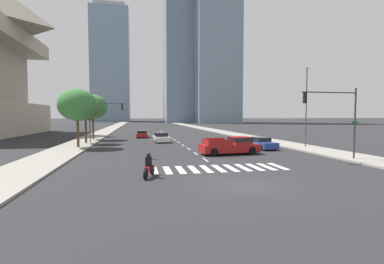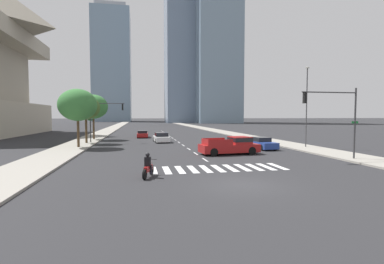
{
  "view_description": "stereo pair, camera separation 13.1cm",
  "coord_description": "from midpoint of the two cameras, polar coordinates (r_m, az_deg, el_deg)",
  "views": [
    {
      "loc": [
        -5.55,
        -14.28,
        3.69
      ],
      "look_at": [
        0.0,
        14.88,
        2.0
      ],
      "focal_mm": 26.72,
      "sensor_mm": 36.0,
      "label": 1
    },
    {
      "loc": [
        -5.42,
        -14.3,
        3.69
      ],
      "look_at": [
        0.0,
        14.88,
        2.0
      ],
      "focal_mm": 26.72,
      "sensor_mm": 36.0,
      "label": 2
    }
  ],
  "objects": [
    {
      "name": "ground_plane",
      "position": [
        15.74,
        10.1,
        -10.34
      ],
      "size": [
        800.0,
        800.0,
        0.0
      ],
      "primitive_type": "plane",
      "color": "#28282B"
    },
    {
      "name": "sidewalk_east",
      "position": [
        48.13,
        11.87,
        -1.12
      ],
      "size": [
        4.0,
        260.0,
        0.15
      ],
      "primitive_type": "cube",
      "color": "gray",
      "rests_on": "ground"
    },
    {
      "name": "sidewalk_west",
      "position": [
        45.07,
        -20.37,
        -1.55
      ],
      "size": [
        4.0,
        260.0,
        0.15
      ],
      "primitive_type": "cube",
      "color": "gray",
      "rests_on": "ground"
    },
    {
      "name": "crosswalk_near",
      "position": [
        20.27,
        5.15,
        -7.23
      ],
      "size": [
        9.45,
        2.83,
        0.01
      ],
      "color": "silver",
      "rests_on": "ground"
    },
    {
      "name": "lane_divider_center",
      "position": [
        47.62,
        -4.13,
        -1.19
      ],
      "size": [
        0.14,
        50.0,
        0.01
      ],
      "color": "silver",
      "rests_on": "ground"
    },
    {
      "name": "motorcycle_lead",
      "position": [
        17.47,
        -8.79,
        -7.01
      ],
      "size": [
        0.93,
        2.0,
        1.49
      ],
      "rotation": [
        0.0,
        0.0,
        1.25
      ],
      "color": "black",
      "rests_on": "ground"
    },
    {
      "name": "pickup_truck",
      "position": [
        27.74,
        7.84,
        -2.72
      ],
      "size": [
        5.83,
        2.64,
        1.67
      ],
      "rotation": [
        0.0,
        0.0,
        0.1
      ],
      "color": "maroon",
      "rests_on": "ground"
    },
    {
      "name": "sedan_red_0",
      "position": [
        49.25,
        -10.03,
        -0.43
      ],
      "size": [
        1.9,
        4.52,
        1.21
      ],
      "rotation": [
        0.0,
        0.0,
        1.55
      ],
      "color": "maroon",
      "rests_on": "ground"
    },
    {
      "name": "sedan_white_1",
      "position": [
        40.19,
        -6.32,
        -1.14
      ],
      "size": [
        2.11,
        4.52,
        1.36
      ],
      "rotation": [
        0.0,
        0.0,
        1.63
      ],
      "color": "silver",
      "rests_on": "ground"
    },
    {
      "name": "sedan_blue_2",
      "position": [
        32.79,
        13.6,
        -2.23
      ],
      "size": [
        2.09,
        4.44,
        1.3
      ],
      "rotation": [
        0.0,
        0.0,
        -1.49
      ],
      "color": "navy",
      "rests_on": "ground"
    },
    {
      "name": "traffic_signal_near",
      "position": [
        26.02,
        26.61,
        3.99
      ],
      "size": [
        5.15,
        0.28,
        5.82
      ],
      "rotation": [
        0.0,
        0.0,
        3.14
      ],
      "color": "#333335",
      "rests_on": "sidewalk_east"
    },
    {
      "name": "traffic_signal_far",
      "position": [
        40.18,
        -17.43,
        3.56
      ],
      "size": [
        4.77,
        0.28,
        5.59
      ],
      "color": "#333335",
      "rests_on": "sidewalk_west"
    },
    {
      "name": "street_lamp_east",
      "position": [
        35.08,
        21.76,
        5.66
      ],
      "size": [
        0.5,
        0.24,
        9.06
      ],
      "color": "#3F3F42",
      "rests_on": "sidewalk_east"
    },
    {
      "name": "street_tree_nearest",
      "position": [
        34.79,
        -22.02,
        5.02
      ],
      "size": [
        4.25,
        4.25,
        6.57
      ],
      "color": "#4C3823",
      "rests_on": "sidewalk_west"
    },
    {
      "name": "street_tree_second",
      "position": [
        39.7,
        -20.61,
        4.53
      ],
      "size": [
        3.59,
        3.59,
        6.11
      ],
      "color": "#4C3823",
      "rests_on": "sidewalk_west"
    },
    {
      "name": "street_tree_third",
      "position": [
        45.88,
        -19.28,
        4.79
      ],
      "size": [
        4.32,
        4.32,
        6.76
      ],
      "color": "#4C3823",
      "rests_on": "sidewalk_west"
    },
    {
      "name": "office_tower_left_skyline",
      "position": [
        197.58,
        -15.84,
        12.59
      ],
      "size": [
        23.34,
        27.8,
        80.91
      ],
      "color": "#7A93A8",
      "rests_on": "ground"
    },
    {
      "name": "office_tower_center_skyline",
      "position": [
        166.55,
        -1.54,
        23.57
      ],
      "size": [
        21.64,
        20.5,
        133.22
      ],
      "color": "slate",
      "rests_on": "ground"
    },
    {
      "name": "office_tower_right_skyline",
      "position": [
        156.5,
        4.32,
        16.43
      ],
      "size": [
        21.71,
        29.64,
        79.82
      ],
      "color": "#7A93A8",
      "rests_on": "ground"
    }
  ]
}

